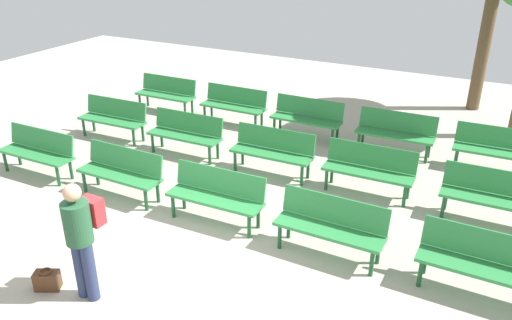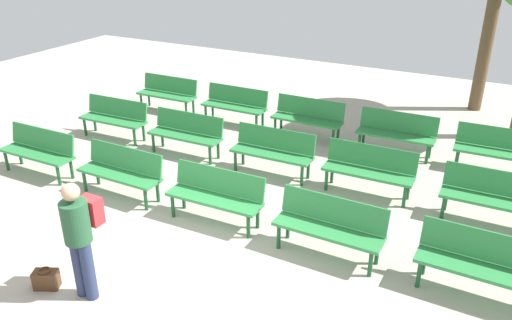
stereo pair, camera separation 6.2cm
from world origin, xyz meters
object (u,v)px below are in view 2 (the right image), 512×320
(bench_r1_c0, at_px, (115,116))
(bench_r2_c0, at_px, (168,92))
(bench_r1_c4, at_px, (494,195))
(bench_r2_c2, at_px, (308,116))
(bench_r0_c4, at_px, (482,261))
(bench_r2_c1, at_px, (235,103))
(bench_r0_c0, at_px, (39,149))
(visitor_with_backpack, at_px, (80,234))
(bench_r1_c2, at_px, (273,149))
(bench_r1_c3, at_px, (369,167))
(bench_r0_c3, at_px, (330,224))
(bench_r2_c3, at_px, (397,131))
(bench_r0_c1, at_px, (122,169))
(bench_r1_c1, at_px, (187,131))
(bench_r2_c4, at_px, (499,148))
(bench_r0_c2, at_px, (216,193))
(handbag, at_px, (46,279))

(bench_r1_c0, bearing_deg, bench_r2_c0, 88.85)
(bench_r1_c4, bearing_deg, bench_r2_c2, 152.64)
(bench_r0_c4, bearing_deg, bench_r2_c2, 136.28)
(bench_r2_c1, bearing_deg, bench_r0_c0, -115.46)
(bench_r0_c4, distance_m, bench_r2_c1, 7.16)
(bench_r0_c4, xyz_separation_m, visitor_with_backpack, (-4.49, -2.38, 0.43))
(bench_r1_c2, xyz_separation_m, bench_r2_c2, (-0.11, 2.02, 0.00))
(bench_r1_c2, xyz_separation_m, bench_r1_c3, (1.86, 0.06, 0.00))
(bench_r0_c0, distance_m, bench_r2_c0, 4.10)
(bench_r0_c3, relative_size, bench_r2_c3, 1.00)
(bench_r0_c1, xyz_separation_m, bench_r1_c0, (-1.98, 2.03, 0.00))
(visitor_with_backpack, bearing_deg, bench_r0_c3, -136.24)
(bench_r1_c3, xyz_separation_m, bench_r2_c2, (-1.98, 1.96, 0.00))
(bench_r0_c1, distance_m, bench_r1_c1, 2.01)
(bench_r0_c0, distance_m, bench_r1_c4, 8.16)
(bench_r0_c0, relative_size, bench_r2_c4, 0.99)
(visitor_with_backpack, bearing_deg, bench_r0_c2, -101.95)
(bench_r0_c1, bearing_deg, bench_r2_c4, 35.92)
(bench_r1_c4, bearing_deg, bench_r1_c1, 179.48)
(bench_r1_c4, distance_m, bench_r2_c2, 4.50)
(bench_r1_c4, height_order, bench_r2_c3, same)
(bench_r2_c3, bearing_deg, bench_r2_c0, 179.11)
(bench_r0_c2, bearing_deg, bench_r1_c1, 133.25)
(bench_r0_c1, bearing_deg, bench_r2_c2, 66.07)
(bench_r2_c1, relative_size, visitor_with_backpack, 0.97)
(bench_r1_c4, relative_size, bench_r2_c1, 1.00)
(bench_r2_c2, bearing_deg, bench_r2_c4, 0.91)
(bench_r0_c1, bearing_deg, bench_r2_c1, 91.12)
(bench_r0_c0, xyz_separation_m, bench_r1_c0, (0.03, 2.08, 0.00))
(bench_r0_c1, distance_m, bench_r0_c2, 1.93)
(bench_r1_c0, bearing_deg, bench_r2_c1, 44.29)
(bench_r2_c1, height_order, bench_r2_c4, same)
(bench_r2_c1, bearing_deg, bench_r0_c4, -33.78)
(bench_r0_c3, xyz_separation_m, bench_r1_c3, (-0.03, 2.09, 0.00))
(bench_r1_c4, relative_size, bench_r2_c2, 1.00)
(handbag, bearing_deg, bench_r0_c3, 39.18)
(bench_r0_c2, distance_m, bench_r1_c2, 2.00)
(bench_r0_c0, relative_size, bench_r2_c1, 1.00)
(bench_r1_c3, relative_size, bench_r2_c2, 1.00)
(bench_r0_c0, distance_m, bench_r2_c2, 5.63)
(bench_r0_c3, bearing_deg, visitor_with_backpack, -135.73)
(bench_r0_c2, height_order, bench_r2_c4, same)
(bench_r0_c1, relative_size, bench_r0_c2, 1.00)
(bench_r0_c1, distance_m, bench_r2_c1, 4.07)
(bench_r0_c3, bearing_deg, bench_r0_c4, 2.41)
(bench_r0_c2, xyz_separation_m, bench_r2_c3, (1.91, 4.03, 0.00))
(bench_r0_c2, relative_size, visitor_with_backpack, 0.98)
(visitor_with_backpack, bearing_deg, bench_r2_c1, -76.88)
(bench_r1_c2, height_order, visitor_with_backpack, visitor_with_backpack)
(bench_r2_c1, distance_m, bench_r2_c2, 1.89)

